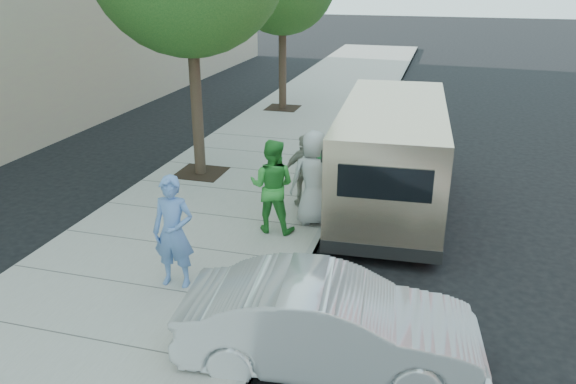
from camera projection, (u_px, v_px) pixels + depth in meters
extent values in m
plane|color=black|center=(255.00, 226.00, 11.81)|extent=(120.00, 120.00, 0.00)
cube|color=gray|center=(211.00, 218.00, 12.03)|extent=(5.00, 60.00, 0.15)
cube|color=gray|center=(322.00, 231.00, 11.42)|extent=(0.12, 60.00, 0.16)
cube|color=black|center=(201.00, 173.00, 14.48)|extent=(1.20, 1.20, 0.01)
cylinder|color=#38281E|center=(196.00, 97.00, 13.75)|extent=(0.28, 0.28, 3.96)
cube|color=black|center=(283.00, 108.00, 21.28)|extent=(1.20, 1.20, 0.01)
cylinder|color=#38281E|center=(283.00, 61.00, 20.63)|extent=(0.28, 0.28, 3.52)
cylinder|color=gray|center=(316.00, 194.00, 11.37)|extent=(0.06, 0.06, 1.28)
cube|color=gray|center=(316.00, 162.00, 11.12)|extent=(0.26, 0.16, 0.09)
cube|color=#2D2D30|center=(313.00, 153.00, 11.12)|extent=(0.17, 0.16, 0.25)
cube|color=#2D2D30|center=(321.00, 155.00, 11.00)|extent=(0.17, 0.16, 0.25)
cube|color=beige|center=(391.00, 153.00, 12.26)|extent=(2.46, 5.90, 2.13)
cube|color=beige|center=(396.00, 138.00, 15.32)|extent=(2.00, 0.70, 0.91)
cube|color=black|center=(384.00, 184.00, 9.48)|extent=(1.61, 0.11, 0.59)
cylinder|color=black|center=(356.00, 162.00, 14.50)|extent=(0.32, 0.83, 0.81)
cylinder|color=black|center=(431.00, 167.00, 14.13)|extent=(0.32, 0.83, 0.81)
cylinder|color=black|center=(334.00, 224.00, 10.93)|extent=(0.32, 0.83, 0.81)
cylinder|color=black|center=(434.00, 233.00, 10.55)|extent=(0.32, 0.83, 0.81)
imported|color=silver|center=(330.00, 324.00, 7.43)|extent=(4.13, 1.82, 1.32)
imported|color=#5A82C1|center=(174.00, 232.00, 9.02)|extent=(0.72, 0.50, 1.90)
imported|color=green|center=(272.00, 186.00, 10.96)|extent=(0.92, 0.72, 1.89)
imported|color=#B2B1B4|center=(314.00, 178.00, 11.29)|extent=(1.13, 1.00, 1.95)
imported|color=gray|center=(305.00, 171.00, 12.18)|extent=(1.01, 0.81, 1.61)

